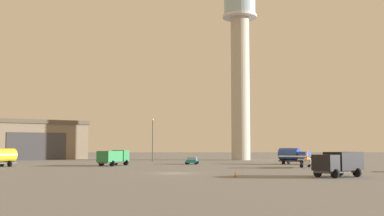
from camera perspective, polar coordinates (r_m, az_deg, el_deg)
ground_plane at (r=58.68m, az=-2.25°, el=-7.97°), size 400.00×400.00×0.00m
control_tower at (r=117.62m, az=5.89°, el=5.81°), size 8.60×8.60×45.44m
hangar at (r=129.77m, az=-19.41°, el=-3.70°), size 32.94×30.71×9.94m
airplane_white at (r=75.51m, az=13.98°, el=-6.14°), size 9.12×7.16×2.71m
truck_box_green at (r=81.97m, az=-9.58°, el=-5.90°), size 4.88×6.97×2.67m
truck_fuel_tanker_blue at (r=89.72m, az=12.28°, el=-5.68°), size 5.93×5.33×3.04m
truck_box_black at (r=54.02m, az=17.46°, el=-6.39°), size 6.14×5.29×2.73m
car_teal at (r=88.19m, az=0.00°, el=-6.39°), size 2.61×4.32×1.37m
light_post_west at (r=105.04m, az=-4.83°, el=-3.44°), size 0.44×0.44×9.56m
traffic_cone_near_left at (r=51.82m, az=5.30°, el=-8.08°), size 0.36×0.36×0.57m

